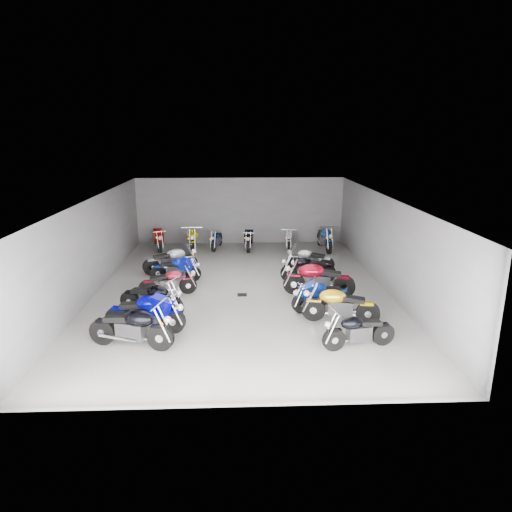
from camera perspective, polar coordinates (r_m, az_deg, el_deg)
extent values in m
plane|color=#A09E98|center=(15.95, -1.77, -4.26)|extent=(14.00, 14.00, 0.00)
cube|color=gray|center=(22.34, -1.99, 5.66)|extent=(10.00, 0.10, 3.20)
cube|color=gray|center=(16.24, -19.75, 1.07)|extent=(0.10, 14.00, 3.20)
cube|color=gray|center=(16.31, 16.04, 1.44)|extent=(0.10, 14.00, 3.20)
cube|color=black|center=(15.18, -1.87, 7.27)|extent=(10.00, 14.00, 0.04)
cube|color=black|center=(15.47, -1.75, -4.86)|extent=(0.32, 0.32, 0.01)
cylinder|color=black|center=(11.85, -11.87, -9.94)|extent=(0.71, 0.32, 0.70)
cylinder|color=black|center=(12.55, -18.59, -8.96)|extent=(0.72, 0.34, 0.70)
cube|color=#2D2D30|center=(12.14, -15.37, -8.98)|extent=(0.77, 0.50, 0.44)
ellipsoid|color=black|center=(11.89, -14.45, -7.58)|extent=(0.83, 0.61, 0.39)
cube|color=black|center=(12.18, -16.95, -7.45)|extent=(0.72, 0.47, 0.20)
cylinder|color=black|center=(12.75, -10.32, -8.00)|extent=(0.71, 0.25, 0.69)
cylinder|color=black|center=(13.28, -16.89, -7.48)|extent=(0.71, 0.27, 0.69)
cube|color=#2D2D30|center=(12.95, -13.70, -7.31)|extent=(0.75, 0.43, 0.43)
ellipsoid|color=#020292|center=(12.75, -12.79, -5.94)|extent=(0.79, 0.54, 0.39)
cube|color=black|center=(12.96, -15.23, -5.95)|extent=(0.70, 0.40, 0.20)
cylinder|color=black|center=(13.78, -10.30, -6.29)|extent=(0.66, 0.36, 0.65)
cylinder|color=black|center=(14.53, -15.42, -5.45)|extent=(0.66, 0.38, 0.65)
cube|color=#2D2D30|center=(14.11, -12.95, -5.48)|extent=(0.73, 0.53, 0.41)
ellipsoid|color=black|center=(13.88, -12.25, -4.34)|extent=(0.80, 0.63, 0.37)
cube|color=black|center=(14.18, -14.15, -4.22)|extent=(0.68, 0.49, 0.19)
cylinder|color=black|center=(15.67, -8.50, -3.64)|extent=(0.61, 0.26, 0.59)
cylinder|color=black|center=(15.57, -13.41, -4.02)|extent=(0.61, 0.28, 0.59)
cube|color=#2D2D30|center=(15.58, -10.96, -3.51)|extent=(0.65, 0.41, 0.37)
ellipsoid|color=maroon|center=(15.50, -10.27, -2.41)|extent=(0.70, 0.51, 0.33)
cube|color=black|center=(15.48, -12.10, -2.69)|extent=(0.61, 0.39, 0.17)
cylinder|color=black|center=(16.94, -7.84, -2.19)|extent=(0.58, 0.17, 0.58)
cylinder|color=black|center=(17.23, -12.10, -2.09)|extent=(0.59, 0.19, 0.58)
cube|color=#2D2D30|center=(17.05, -10.00, -1.85)|extent=(0.61, 0.32, 0.36)
ellipsoid|color=#0A19BB|center=(16.92, -9.40, -0.94)|extent=(0.64, 0.42, 0.32)
cube|color=black|center=(17.05, -10.98, -1.02)|extent=(0.57, 0.30, 0.16)
cylinder|color=black|center=(18.16, -8.33, -0.88)|extent=(0.66, 0.34, 0.66)
cylinder|color=black|center=(17.89, -12.95, -1.36)|extent=(0.67, 0.36, 0.66)
cube|color=#2D2D30|center=(17.98, -10.64, -0.81)|extent=(0.73, 0.51, 0.41)
ellipsoid|color=#A6A5AB|center=(17.94, -9.98, 0.27)|extent=(0.79, 0.62, 0.37)
cube|color=black|center=(17.85, -11.71, -0.03)|extent=(0.68, 0.48, 0.19)
cylinder|color=black|center=(11.78, 9.72, -10.26)|extent=(0.61, 0.24, 0.60)
cylinder|color=black|center=(12.36, 15.58, -9.36)|extent=(0.62, 0.26, 0.60)
cube|color=#2D2D30|center=(12.01, 12.75, -9.41)|extent=(0.65, 0.40, 0.37)
ellipsoid|color=black|center=(11.81, 11.93, -8.22)|extent=(0.70, 0.50, 0.34)
cube|color=black|center=(12.04, 14.11, -8.07)|extent=(0.61, 0.37, 0.17)
cylinder|color=black|center=(13.43, 7.20, -6.66)|extent=(0.69, 0.29, 0.68)
cylinder|color=black|center=(13.45, 13.82, -6.98)|extent=(0.70, 0.31, 0.68)
cube|color=#2D2D30|center=(13.38, 10.53, -6.41)|extent=(0.75, 0.47, 0.43)
ellipsoid|color=gold|center=(13.26, 9.59, -4.99)|extent=(0.80, 0.58, 0.38)
cube|color=black|center=(13.28, 12.07, -5.28)|extent=(0.70, 0.44, 0.19)
cylinder|color=black|center=(13.97, 5.67, -5.91)|extent=(0.61, 0.28, 0.60)
cylinder|color=black|center=(14.53, 10.65, -5.25)|extent=(0.62, 0.29, 0.60)
cube|color=#2D2D30|center=(14.20, 8.23, -5.23)|extent=(0.66, 0.43, 0.38)
ellipsoid|color=navy|center=(14.02, 7.51, -4.17)|extent=(0.72, 0.53, 0.34)
cube|color=black|center=(14.24, 9.36, -4.09)|extent=(0.62, 0.40, 0.17)
cylinder|color=black|center=(15.48, 4.78, -3.49)|extent=(0.75, 0.29, 0.74)
cylinder|color=black|center=(15.45, 10.97, -3.76)|extent=(0.76, 0.32, 0.74)
cube|color=#2D2D30|center=(15.40, 7.89, -3.22)|extent=(0.80, 0.49, 0.46)
ellipsoid|color=maroon|center=(15.30, 6.99, -1.87)|extent=(0.86, 0.61, 0.41)
cube|color=black|center=(15.30, 9.31, -2.14)|extent=(0.75, 0.46, 0.21)
cylinder|color=black|center=(16.78, 4.14, -2.16)|extent=(0.63, 0.14, 0.63)
cylinder|color=black|center=(16.96, 8.94, -2.12)|extent=(0.63, 0.16, 0.63)
cube|color=#2D2D30|center=(16.83, 6.56, -1.82)|extent=(0.65, 0.31, 0.39)
ellipsoid|color=black|center=(16.71, 5.86, -0.80)|extent=(0.68, 0.41, 0.35)
cube|color=black|center=(16.79, 7.66, -0.92)|extent=(0.61, 0.29, 0.18)
cylinder|color=black|center=(18.26, 4.70, -0.78)|extent=(0.60, 0.30, 0.59)
cylinder|color=black|center=(18.07, 8.86, -1.09)|extent=(0.60, 0.31, 0.59)
cube|color=#2D2D30|center=(18.13, 6.78, -0.66)|extent=(0.66, 0.45, 0.37)
ellipsoid|color=#B7B6BB|center=(18.08, 6.17, 0.29)|extent=(0.71, 0.55, 0.33)
cube|color=black|center=(18.02, 7.73, 0.06)|extent=(0.61, 0.42, 0.17)
cylinder|color=black|center=(21.10, -11.93, 1.26)|extent=(0.34, 0.69, 0.68)
cylinder|color=black|center=(22.58, -12.52, 2.14)|extent=(0.36, 0.69, 0.68)
cube|color=#2D2D30|center=(21.81, -12.25, 1.98)|extent=(0.51, 0.75, 0.42)
ellipsoid|color=#840602|center=(21.51, -12.21, 2.72)|extent=(0.62, 0.81, 0.38)
cube|color=black|center=(22.08, -12.42, 2.91)|extent=(0.48, 0.70, 0.19)
cylinder|color=black|center=(20.35, -7.93, 1.00)|extent=(0.19, 0.73, 0.73)
cylinder|color=black|center=(21.95, -7.79, 2.06)|extent=(0.21, 0.74, 0.73)
cube|color=#2D2D30|center=(21.12, -7.87, 1.85)|extent=(0.38, 0.76, 0.45)
ellipsoid|color=#C7B800|center=(20.80, -7.92, 2.66)|extent=(0.50, 0.80, 0.41)
cube|color=black|center=(21.41, -7.87, 2.90)|extent=(0.36, 0.71, 0.21)
cylinder|color=black|center=(20.92, -5.33, 1.25)|extent=(0.22, 0.58, 0.57)
cylinder|color=black|center=(22.14, -4.57, 2.06)|extent=(0.23, 0.58, 0.57)
cube|color=#2D2D30|center=(21.51, -4.95, 1.90)|extent=(0.37, 0.62, 0.36)
ellipsoid|color=navy|center=(21.26, -5.08, 2.52)|extent=(0.46, 0.66, 0.32)
cube|color=black|center=(21.72, -4.79, 2.71)|extent=(0.34, 0.58, 0.16)
cylinder|color=black|center=(20.67, -0.95, 1.25)|extent=(0.20, 0.65, 0.64)
cylinder|color=black|center=(22.07, -0.62, 2.16)|extent=(0.22, 0.65, 0.64)
cube|color=#2D2D30|center=(21.35, -0.78, 1.98)|extent=(0.37, 0.68, 0.40)
ellipsoid|color=black|center=(21.06, -0.84, 2.68)|extent=(0.47, 0.72, 0.36)
cube|color=black|center=(21.60, -0.71, 2.89)|extent=(0.35, 0.63, 0.18)
cylinder|color=black|center=(21.02, 4.11, 1.36)|extent=(0.18, 0.59, 0.58)
cylinder|color=black|center=(22.28, 4.13, 2.16)|extent=(0.20, 0.59, 0.58)
cube|color=#2D2D30|center=(21.63, 4.13, 2.00)|extent=(0.33, 0.61, 0.36)
ellipsoid|color=silver|center=(21.37, 4.14, 2.63)|extent=(0.43, 0.65, 0.32)
cube|color=black|center=(21.85, 4.14, 2.82)|extent=(0.31, 0.57, 0.16)
cylinder|color=black|center=(20.76, 9.11, 1.20)|extent=(0.19, 0.71, 0.70)
cylinder|color=black|center=(22.25, 8.05, 2.20)|extent=(0.21, 0.71, 0.70)
cube|color=#2D2D30|center=(21.48, 8.58, 2.00)|extent=(0.38, 0.73, 0.44)
ellipsoid|color=#154198|center=(21.17, 8.78, 2.78)|extent=(0.49, 0.77, 0.39)
cube|color=black|center=(21.74, 8.38, 3.00)|extent=(0.35, 0.69, 0.20)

